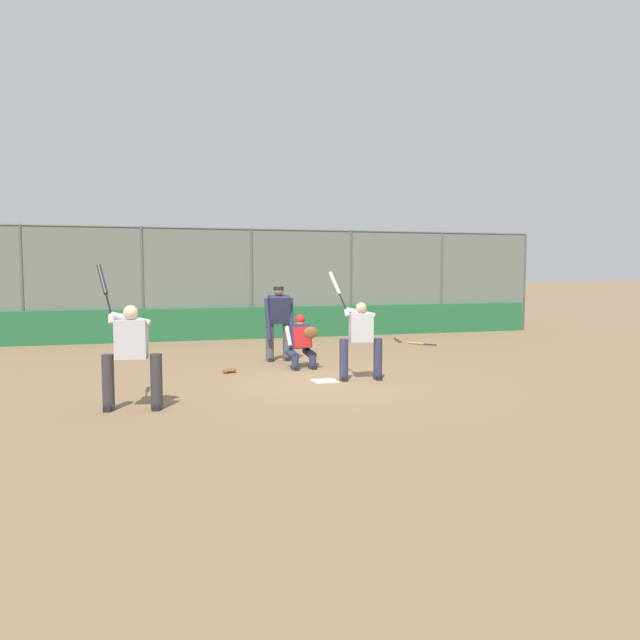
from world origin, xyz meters
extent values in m
plane|color=#846647|center=(0.00, 0.00, 0.00)|extent=(160.00, 160.00, 0.00)
cube|color=white|center=(0.00, 0.00, 0.01)|extent=(0.43, 0.43, 0.01)
cylinder|color=#515651|center=(-9.36, -7.49, 1.63)|extent=(0.08, 0.08, 3.27)
cylinder|color=#515651|center=(-6.24, -7.49, 1.63)|extent=(0.08, 0.08, 3.27)
cylinder|color=#515651|center=(-3.12, -7.49, 1.63)|extent=(0.08, 0.08, 3.27)
cylinder|color=#515651|center=(0.00, -7.49, 1.63)|extent=(0.08, 0.08, 3.27)
cylinder|color=#515651|center=(3.12, -7.49, 1.63)|extent=(0.08, 0.08, 3.27)
cylinder|color=#515651|center=(6.24, -7.49, 1.63)|extent=(0.08, 0.08, 3.27)
cube|color=slate|center=(0.00, -7.49, 1.63)|extent=(18.72, 0.01, 3.27)
cylinder|color=#515651|center=(0.00, -7.49, 3.24)|extent=(18.72, 0.06, 0.06)
cube|color=#236638|center=(0.00, -7.39, 0.47)|extent=(18.34, 0.18, 0.93)
cube|color=slate|center=(-2.40, -10.06, 0.06)|extent=(13.10, 3.05, 0.12)
cube|color=slate|center=(-2.40, -8.96, 0.22)|extent=(13.10, 0.55, 0.44)
cube|color=#B7BABC|center=(-2.40, -8.96, 0.48)|extent=(13.10, 0.24, 0.08)
cube|color=slate|center=(-2.40, -9.51, 0.38)|extent=(13.10, 0.55, 0.76)
cube|color=#B7BABC|center=(-2.40, -9.51, 0.80)|extent=(13.10, 0.24, 0.08)
cube|color=slate|center=(-2.40, -10.06, 0.54)|extent=(13.10, 0.55, 1.08)
cube|color=#B7BABC|center=(-2.40, -10.06, 1.12)|extent=(13.10, 0.24, 0.08)
cube|color=slate|center=(-2.40, -10.61, 0.70)|extent=(13.10, 0.55, 1.40)
cube|color=#B7BABC|center=(-2.40, -10.61, 1.44)|extent=(13.10, 0.24, 0.08)
cube|color=slate|center=(-2.40, -11.16, 0.86)|extent=(13.10, 0.55, 1.72)
cube|color=#B7BABC|center=(-2.40, -11.16, 1.76)|extent=(13.10, 0.24, 0.08)
cylinder|color=#2D334C|center=(-1.00, 0.11, 0.39)|extent=(0.16, 0.16, 0.78)
cube|color=black|center=(-1.00, 0.11, 0.04)|extent=(0.14, 0.29, 0.08)
cylinder|color=#2D334C|center=(-0.36, 0.03, 0.39)|extent=(0.16, 0.16, 0.78)
cube|color=black|center=(-0.36, 0.03, 0.04)|extent=(0.14, 0.29, 0.08)
cube|color=#B7B7BC|center=(-0.68, 0.07, 0.98)|extent=(0.45, 0.29, 0.53)
sphere|color=tan|center=(-0.68, 0.07, 1.35)|extent=(0.20, 0.20, 0.20)
cylinder|color=#B7B7BC|center=(-0.68, 0.05, 1.26)|extent=(0.55, 0.21, 0.20)
cylinder|color=#B7B7BC|center=(-0.42, 0.01, 1.26)|extent=(0.11, 0.15, 0.15)
sphere|color=black|center=(-0.42, -0.01, 1.31)|extent=(0.04, 0.04, 0.04)
cylinder|color=black|center=(-0.38, -0.09, 1.46)|extent=(0.12, 0.20, 0.30)
cylinder|color=#B7BCC1|center=(-0.28, -0.29, 1.80)|extent=(0.20, 0.30, 0.43)
cylinder|color=#2D334C|center=(-0.17, -1.43, 0.14)|extent=(0.14, 0.14, 0.29)
cylinder|color=#2D334C|center=(-0.15, -1.62, 0.31)|extent=(0.21, 0.45, 0.22)
cube|color=black|center=(-0.17, -1.43, 0.04)|extent=(0.13, 0.27, 0.08)
cylinder|color=#2D334C|center=(0.21, -1.39, 0.14)|extent=(0.14, 0.14, 0.29)
cylinder|color=#2D334C|center=(0.23, -1.58, 0.31)|extent=(0.21, 0.45, 0.22)
cube|color=black|center=(0.21, -1.39, 0.04)|extent=(0.13, 0.27, 0.08)
cube|color=navy|center=(0.04, -1.64, 0.66)|extent=(0.45, 0.38, 0.52)
cube|color=#B21E1E|center=(0.03, -1.50, 0.66)|extent=(0.39, 0.17, 0.43)
sphere|color=beige|center=(0.04, -1.64, 0.98)|extent=(0.19, 0.19, 0.19)
sphere|color=#B21E1E|center=(0.04, -1.64, 1.02)|extent=(0.22, 0.22, 0.22)
cylinder|color=navy|center=(-0.14, -1.43, 0.82)|extent=(0.23, 0.51, 0.15)
ellipsoid|color=brown|center=(-0.07, -1.19, 0.78)|extent=(0.31, 0.13, 0.24)
cylinder|color=beige|center=(0.29, -1.61, 0.68)|extent=(0.12, 0.30, 0.42)
cylinder|color=#4C4C51|center=(0.06, -2.76, 0.43)|extent=(0.18, 0.18, 0.86)
cube|color=black|center=(0.06, -2.76, 0.04)|extent=(0.12, 0.28, 0.08)
cylinder|color=#4C4C51|center=(0.46, -2.74, 0.43)|extent=(0.18, 0.18, 0.86)
cube|color=black|center=(0.46, -2.74, 0.04)|extent=(0.12, 0.28, 0.08)
cube|color=#282D4C|center=(0.26, -2.69, 1.16)|extent=(0.48, 0.43, 0.66)
sphere|color=#936B4C|center=(0.26, -2.69, 1.58)|extent=(0.21, 0.21, 0.21)
cylinder|color=black|center=(0.26, -2.69, 1.64)|extent=(0.23, 0.23, 0.08)
cylinder|color=#282D4C|center=(-0.01, -2.64, 0.97)|extent=(0.14, 0.24, 0.91)
cylinder|color=#282D4C|center=(0.52, -2.62, 0.97)|extent=(0.16, 0.25, 0.91)
cylinder|color=#333333|center=(3.04, 1.52, 0.41)|extent=(0.17, 0.17, 0.83)
cube|color=black|center=(3.04, 1.52, 0.04)|extent=(0.16, 0.30, 0.08)
cylinder|color=#333333|center=(3.72, 1.39, 0.41)|extent=(0.17, 0.17, 0.83)
cube|color=black|center=(3.72, 1.39, 0.04)|extent=(0.16, 0.30, 0.08)
cube|color=#B7B7BC|center=(3.38, 1.45, 1.04)|extent=(0.49, 0.34, 0.57)
sphere|color=beige|center=(3.38, 1.45, 1.43)|extent=(0.21, 0.21, 0.21)
cylinder|color=#B7B7BC|center=(3.38, 1.43, 1.34)|extent=(0.58, 0.25, 0.21)
cylinder|color=#B7B7BC|center=(3.65, 1.38, 1.34)|extent=(0.10, 0.14, 0.16)
sphere|color=black|center=(3.65, 1.35, 1.40)|extent=(0.04, 0.04, 0.04)
cylinder|color=black|center=(3.69, 1.26, 1.55)|extent=(0.11, 0.21, 0.32)
cylinder|color=#28282D|center=(3.78, 1.05, 1.91)|extent=(0.19, 0.32, 0.45)
sphere|color=black|center=(-4.37, -4.15, 0.03)|extent=(0.04, 0.04, 0.04)
cylinder|color=black|center=(-4.27, -4.31, 0.03)|extent=(0.21, 0.32, 0.03)
cylinder|color=tan|center=(-4.04, -4.67, 0.03)|extent=(0.32, 0.45, 0.07)
sphere|color=black|center=(-3.94, -5.93, 0.03)|extent=(0.04, 0.04, 0.04)
cylinder|color=black|center=(-3.90, -5.75, 0.03)|extent=(0.10, 0.36, 0.03)
cylinder|color=maroon|center=(-3.81, -5.33, 0.03)|extent=(0.17, 0.50, 0.07)
ellipsoid|color=brown|center=(1.55, -1.43, 0.05)|extent=(0.29, 0.18, 0.10)
ellipsoid|color=brown|center=(1.63, -1.35, 0.05)|extent=(0.10, 0.08, 0.08)
camera|label=1|loc=(3.29, 10.86, 2.06)|focal=35.00mm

